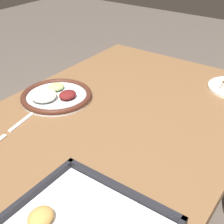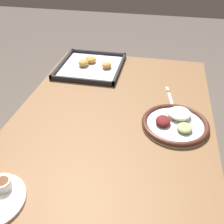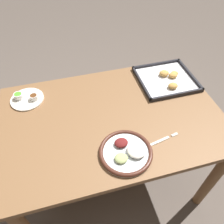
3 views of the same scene
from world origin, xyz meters
name	(u,v)px [view 1 (image 1 of 3)]	position (x,y,z in m)	size (l,w,h in m)	color
dining_table	(112,147)	(0.00, 0.00, 0.60)	(1.17, 0.77, 0.71)	brown
dinner_plate	(55,96)	(0.01, -0.24, 0.72)	(0.25, 0.25, 0.04)	silver
fork	(23,121)	(0.17, -0.22, 0.71)	(0.21, 0.05, 0.00)	silver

